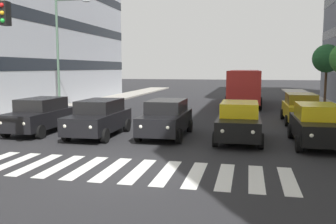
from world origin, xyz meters
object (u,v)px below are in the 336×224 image
(car_4, at_px, (40,115))
(street_tree_3, at_px, (327,59))
(car_1, at_px, (239,121))
(car_2, at_px, (166,118))
(car_row2_0, at_px, (301,108))
(car_0, at_px, (317,124))
(street_lamp_right, at_px, (62,45))
(bus_behind_traffic, at_px, (244,84))
(car_3, at_px, (99,118))

(car_4, height_order, street_tree_3, street_tree_3)
(street_tree_3, bearing_deg, car_1, 68.01)
(car_2, distance_m, car_row2_0, 8.95)
(street_tree_3, bearing_deg, car_row2_0, 72.47)
(car_0, relative_size, car_1, 1.00)
(car_4, relative_size, street_lamp_right, 0.58)
(car_0, distance_m, car_4, 12.96)
(car_4, bearing_deg, car_row2_0, -154.82)
(car_1, relative_size, car_row2_0, 1.00)
(car_0, bearing_deg, car_4, -1.02)
(car_4, xyz_separation_m, bus_behind_traffic, (-9.75, -16.11, 0.97))
(bus_behind_traffic, bearing_deg, car_row2_0, 108.90)
(bus_behind_traffic, xyz_separation_m, street_tree_3, (-6.67, -0.44, 2.11))
(car_4, xyz_separation_m, street_lamp_right, (2.32, -6.74, 3.90))
(car_1, distance_m, street_tree_3, 18.08)
(car_row2_0, xyz_separation_m, street_lamp_right, (15.47, -0.56, 3.90))
(car_2, distance_m, street_tree_3, 19.32)
(car_1, height_order, car_3, same)
(car_0, xyz_separation_m, street_lamp_right, (15.28, -6.97, 3.90))
(car_0, bearing_deg, car_1, -4.55)
(car_3, distance_m, street_tree_3, 21.57)
(car_3, relative_size, street_lamp_right, 0.58)
(street_lamp_right, bearing_deg, car_2, 143.61)
(car_0, distance_m, street_lamp_right, 17.24)
(car_0, xyz_separation_m, car_3, (9.72, 0.01, 0.00))
(car_1, height_order, car_4, same)
(bus_behind_traffic, height_order, street_tree_3, street_tree_3)
(car_0, xyz_separation_m, bus_behind_traffic, (3.21, -16.34, 0.97))
(car_1, relative_size, street_lamp_right, 0.58)
(car_1, bearing_deg, street_tree_3, -111.99)
(street_lamp_right, relative_size, street_tree_3, 1.54)
(street_lamp_right, height_order, street_tree_3, street_lamp_right)
(bus_behind_traffic, distance_m, street_lamp_right, 15.55)
(bus_behind_traffic, bearing_deg, car_2, 77.88)
(car_1, relative_size, car_4, 1.00)
(car_3, height_order, car_4, same)
(street_lamp_right, bearing_deg, car_3, 128.50)
(car_1, relative_size, bus_behind_traffic, 0.42)
(car_2, relative_size, car_3, 1.00)
(car_0, xyz_separation_m, car_1, (3.21, -0.26, 0.00))
(car_1, distance_m, car_2, 3.40)
(car_4, bearing_deg, car_3, 175.72)
(street_lamp_right, bearing_deg, bus_behind_traffic, -142.18)
(car_1, xyz_separation_m, street_tree_3, (-6.67, -16.52, 3.09))
(car_2, bearing_deg, car_1, 174.65)
(car_0, distance_m, street_tree_3, 17.40)
(street_lamp_right, bearing_deg, car_0, 155.47)
(street_tree_3, bearing_deg, car_0, 78.33)
(car_2, height_order, bus_behind_traffic, bus_behind_traffic)
(car_3, bearing_deg, car_row2_0, -147.06)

